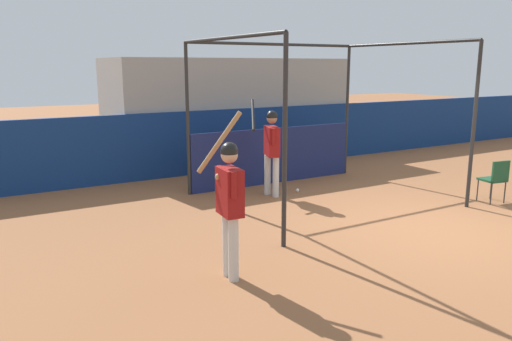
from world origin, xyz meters
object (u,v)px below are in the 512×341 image
at_px(player_batter, 271,145).
at_px(player_waiting, 229,198).
at_px(folding_chair, 496,177).
at_px(baseball, 297,190).

xyz_separation_m(player_batter, player_waiting, (-2.58, -3.15, -0.02)).
xyz_separation_m(folding_chair, baseball, (-2.79, 2.62, -0.48)).
distance_m(player_batter, baseball, 1.20).
relative_size(player_batter, player_waiting, 0.93).
distance_m(player_batter, player_waiting, 4.07).
bearing_deg(player_batter, baseball, -75.45).
xyz_separation_m(player_waiting, folding_chair, (6.00, 0.49, -0.52)).
height_order(folding_chair, baseball, folding_chair).
distance_m(player_batter, folding_chair, 4.37).
distance_m(player_waiting, baseball, 4.58).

